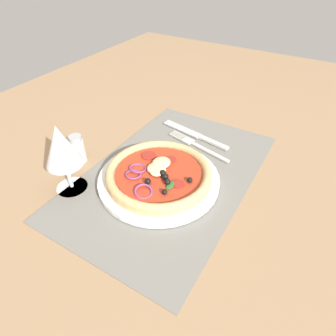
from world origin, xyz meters
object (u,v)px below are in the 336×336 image
at_px(plate, 159,179).
at_px(wine_glass, 61,148).
at_px(knife, 194,134).
at_px(fork, 195,145).
at_px(pizza, 159,173).
at_px(pepper_shaker, 78,149).

relative_size(plate, wine_glass, 1.71).
height_order(knife, wine_glass, wine_glass).
distance_m(fork, wine_glass, 0.32).
bearing_deg(pizza, wine_glass, 125.56).
bearing_deg(plate, wine_glass, 125.48).
height_order(plate, knife, plate).
bearing_deg(wine_glass, knife, -22.91).
bearing_deg(pizza, fork, -1.87).
height_order(fork, pepper_shaker, pepper_shaker).
height_order(pizza, wine_glass, wine_glass).
distance_m(knife, wine_glass, 0.35).
xyz_separation_m(plate, knife, (0.20, 0.02, -0.00)).
relative_size(pizza, fork, 1.23).
bearing_deg(fork, wine_glass, 73.25).
xyz_separation_m(pizza, wine_glass, (-0.11, 0.15, 0.07)).
height_order(pizza, fork, pizza).
distance_m(pizza, fork, 0.16).
relative_size(wine_glass, pepper_shaker, 2.22).
bearing_deg(pizza, knife, 5.21).
xyz_separation_m(wine_glass, pepper_shaker, (0.08, 0.05, -0.07)).
bearing_deg(fork, knife, -46.81).
height_order(plate, pizza, pizza).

